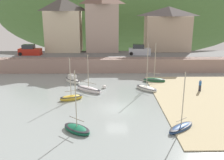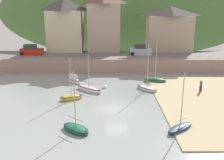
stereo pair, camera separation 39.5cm
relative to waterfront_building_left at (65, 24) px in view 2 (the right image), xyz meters
The scene contains 17 objects.
ground 37.34m from the waterfront_building_left, 71.96° to the right, with size 48.00×41.00×0.61m.
quay_seawall 14.10m from the waterfront_building_left, 37.82° to the right, with size 48.00×9.40×2.40m.
hillside_backdrop 33.48m from the waterfront_building_left, 63.82° to the left, with size 80.00×44.00×27.48m.
waterfront_building_left is the anchor object (origin of this frame).
waterfront_building_centre 7.81m from the waterfront_building_left, ahead, with size 6.67×5.54×11.69m.
waterfront_building_right 21.01m from the waterfront_building_left, ahead, with size 9.24×4.82×8.84m.
sailboat_nearest_shore 23.00m from the waterfront_building_left, 42.77° to the right, with size 3.47×1.70×6.11m.
motorboat_with_cabin 23.99m from the waterfront_building_left, 78.90° to the right, with size 3.02×2.04×5.42m.
dinghy_open_wooden 21.47m from the waterfront_building_left, 71.84° to the right, with size 3.99×3.38×5.21m.
sailboat_far_left 17.00m from the waterfront_building_left, 76.65° to the right, with size 3.03×3.13×1.47m.
sailboat_tall_mast 32.15m from the waterfront_building_left, 78.77° to the right, with size 3.21×3.00×5.87m.
fishing_boat_green 35.12m from the waterfront_building_left, 62.80° to the right, with size 3.17×2.84×5.68m.
rowboat_small_beached 24.65m from the waterfront_building_left, 52.73° to the right, with size 3.29×3.44×6.62m.
parked_car_near_slipway 8.64m from the waterfront_building_left, 142.16° to the right, with size 4.18×1.91×1.95m.
parked_car_by_wall 16.17m from the waterfront_building_left, 16.87° to the right, with size 4.23×2.05×1.95m.
person_on_slipway 29.67m from the waterfront_building_left, 42.54° to the right, with size 0.34×0.34×1.62m.
mooring_buoy 21.10m from the waterfront_building_left, 64.78° to the right, with size 0.59×0.59×0.59m.
Camera 2 is at (-0.52, -26.29, 10.84)m, focal length 40.23 mm.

